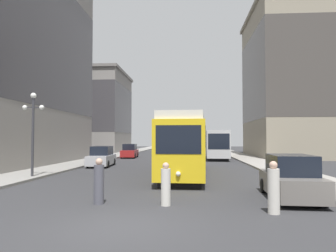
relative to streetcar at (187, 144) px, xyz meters
The scene contains 14 objects.
ground_plane 13.53m from the streetcar, 97.20° to the right, with size 200.00×200.00×0.00m, color #303033.
sidewalk_left 28.86m from the streetcar, 111.73° to the left, with size 3.28×120.00×0.15m, color gray.
sidewalk_right 27.80m from the streetcar, 74.72° to the left, with size 3.28×120.00×0.15m, color gray.
streetcar is the anchor object (origin of this frame).
transit_bus 19.48m from the streetcar, 79.38° to the left, with size 3.07×12.81×3.45m.
parked_car_left_near 21.47m from the streetcar, 111.11° to the left, with size 2.07×4.99×1.82m.
parked_car_left_mid 10.10m from the streetcar, 140.37° to the left, with size 2.08×4.84×1.82m.
parked_car_right_far 9.77m from the streetcar, 63.20° to the right, with size 2.08×4.78×1.82m.
pedestrian_crossing_near 11.82m from the streetcar, 75.25° to the right, with size 0.39×0.39×1.74m.
pedestrian_crossing_far 10.41m from the streetcar, 93.73° to the right, with size 0.36×0.36×1.60m.
pedestrian_on_sidewalk 10.74m from the streetcar, 107.69° to the right, with size 0.39×0.39×1.73m.
lamp_post_left_near 10.10m from the streetcar, 164.37° to the right, with size 1.41×0.36×5.24m.
building_left_corner 42.69m from the streetcar, 114.73° to the left, with size 11.41×15.93×15.19m.
building_right_corner 28.50m from the streetcar, 59.11° to the left, with size 10.66×16.87×20.48m.
Camera 1 is at (1.91, -9.08, 2.47)m, focal length 34.56 mm.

